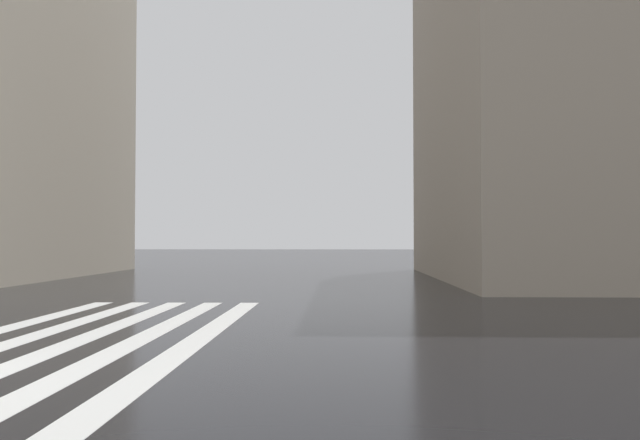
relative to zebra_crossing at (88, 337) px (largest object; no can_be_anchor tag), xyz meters
name	(u,v)px	position (x,y,z in m)	size (l,w,h in m)	color
zebra_crossing	(88,337)	(0.00, 0.00, 0.00)	(13.00, 4.50, 0.01)	silver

